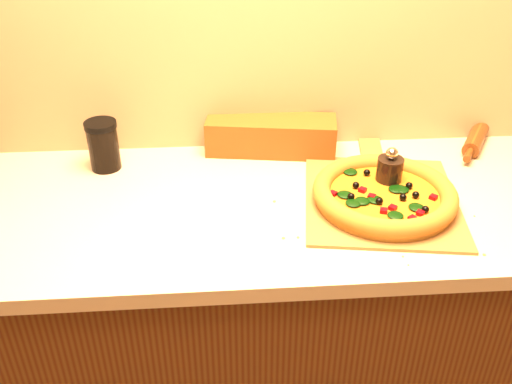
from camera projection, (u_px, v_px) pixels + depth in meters
name	position (u px, v px, depth m)	size (l,w,h in m)	color
cabinet	(278.00, 330.00, 1.74)	(2.80, 0.65, 0.86)	#4A2110
countertop	(282.00, 207.00, 1.50)	(2.84, 0.68, 0.04)	beige
pizza_peel	(380.00, 196.00, 1.50)	(0.45, 0.61, 0.01)	olive
pizza	(384.00, 194.00, 1.46)	(0.37, 0.37, 0.05)	#B47F2D
pepper_grinder	(389.00, 174.00, 1.50)	(0.07, 0.07, 0.13)	black
rolling_pin	(478.00, 135.00, 1.77)	(0.21, 0.32, 0.05)	#56220E
bread_bag	(271.00, 135.00, 1.70)	(0.38, 0.12, 0.11)	brown
dark_jar	(103.00, 145.00, 1.60)	(0.09, 0.09, 0.14)	black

